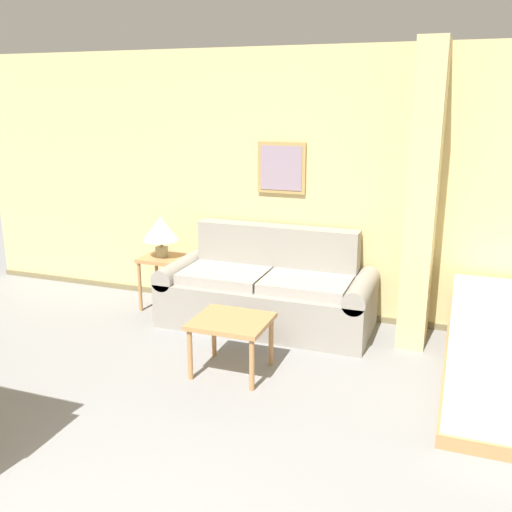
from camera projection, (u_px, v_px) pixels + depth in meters
wall_back at (306, 186)px, 5.59m from camera, size 7.63×0.16×2.60m
wall_partition_pillar at (423, 198)px, 4.90m from camera, size 0.24×0.58×2.60m
couch at (268, 292)px, 5.50m from camera, size 2.03×0.84×0.92m
coffee_table at (231, 326)px, 4.50m from camera, size 0.59×0.53×0.45m
side_table at (162, 266)px, 5.90m from camera, size 0.41×0.41×0.55m
table_lamp at (161, 230)px, 5.79m from camera, size 0.37×0.37×0.42m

